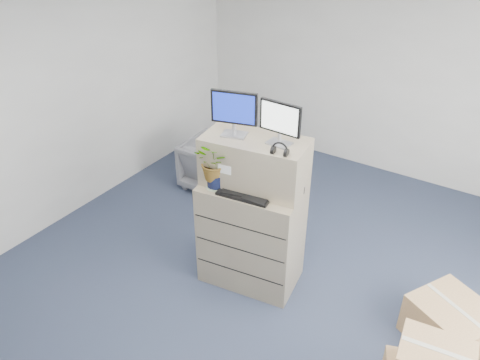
# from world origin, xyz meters

# --- Properties ---
(ground) EXTENTS (7.00, 7.00, 0.00)m
(ground) POSITION_xyz_m (0.00, 0.00, 0.00)
(ground) COLOR #272F47
(ground) RESTS_ON ground
(wall_back) EXTENTS (6.00, 0.02, 2.80)m
(wall_back) POSITION_xyz_m (0.00, 3.51, 1.40)
(wall_back) COLOR #BBB9B2
(wall_back) RESTS_ON ground
(filing_cabinet_lower) EXTENTS (1.07, 0.74, 1.16)m
(filing_cabinet_lower) POSITION_xyz_m (-0.37, 0.40, 0.58)
(filing_cabinet_lower) COLOR gray
(filing_cabinet_lower) RESTS_ON ground
(filing_cabinet_upper) EXTENTS (1.05, 0.63, 0.50)m
(filing_cabinet_upper) POSITION_xyz_m (-0.38, 0.45, 1.41)
(filing_cabinet_upper) COLOR gray
(filing_cabinet_upper) RESTS_ON filing_cabinet_lower
(monitor_left) EXTENTS (0.43, 0.22, 0.43)m
(monitor_left) POSITION_xyz_m (-0.58, 0.41, 1.90)
(monitor_left) COLOR #99999E
(monitor_left) RESTS_ON filing_cabinet_upper
(monitor_right) EXTENTS (0.41, 0.17, 0.40)m
(monitor_right) POSITION_xyz_m (-0.14, 0.48, 1.88)
(monitor_right) COLOR #99999E
(monitor_right) RESTS_ON filing_cabinet_upper
(headphones) EXTENTS (0.15, 0.04, 0.15)m
(headphones) POSITION_xyz_m (-0.04, 0.32, 1.70)
(headphones) COLOR black
(headphones) RESTS_ON filing_cabinet_upper
(keyboard) EXTENTS (0.54, 0.28, 0.03)m
(keyboard) POSITION_xyz_m (-0.34, 0.22, 1.17)
(keyboard) COLOR black
(keyboard) RESTS_ON filing_cabinet_lower
(mouse) EXTENTS (0.12, 0.10, 0.04)m
(mouse) POSITION_xyz_m (-0.06, 0.33, 1.18)
(mouse) COLOR silver
(mouse) RESTS_ON filing_cabinet_lower
(water_bottle) EXTENTS (0.08, 0.08, 0.27)m
(water_bottle) POSITION_xyz_m (-0.25, 0.45, 1.29)
(water_bottle) COLOR gray
(water_bottle) RESTS_ON filing_cabinet_lower
(phone_dock) EXTENTS (0.08, 0.07, 0.15)m
(phone_dock) POSITION_xyz_m (-0.37, 0.46, 1.21)
(phone_dock) COLOR silver
(phone_dock) RESTS_ON filing_cabinet_lower
(external_drive) EXTENTS (0.27, 0.23, 0.07)m
(external_drive) POSITION_xyz_m (-0.02, 0.61, 1.20)
(external_drive) COLOR black
(external_drive) RESTS_ON filing_cabinet_lower
(tissue_box) EXTENTS (0.30, 0.24, 0.10)m
(tissue_box) POSITION_xyz_m (-0.04, 0.58, 1.28)
(tissue_box) COLOR #3B7ACA
(tissue_box) RESTS_ON external_drive
(potted_plant) EXTENTS (0.43, 0.46, 0.40)m
(potted_plant) POSITION_xyz_m (-0.66, 0.21, 1.38)
(potted_plant) COLOR #99AE8C
(potted_plant) RESTS_ON filing_cabinet_lower
(office_chair) EXTENTS (0.77, 0.72, 0.77)m
(office_chair) POSITION_xyz_m (-1.81, 1.71, 0.39)
(office_chair) COLOR #59595E
(office_chair) RESTS_ON ground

